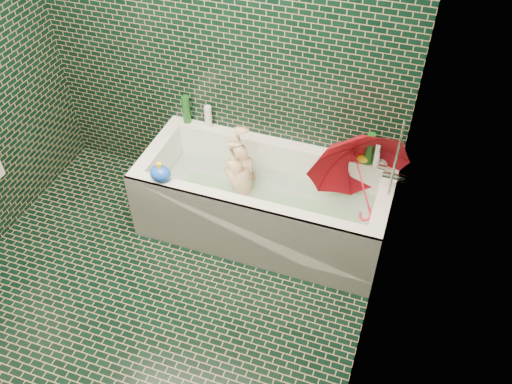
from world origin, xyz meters
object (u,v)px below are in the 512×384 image
(bathtub, at_px, (263,208))
(bath_toy, at_px, (160,173))
(umbrella, at_px, (362,181))
(child, at_px, (243,188))
(rubber_duck, at_px, (364,157))

(bathtub, xyz_separation_m, bath_toy, (-0.60, -0.30, 0.40))
(bathtub, bearing_deg, umbrella, 5.92)
(child, bearing_deg, bath_toy, -52.14)
(bathtub, xyz_separation_m, rubber_duck, (0.61, 0.32, 0.38))
(umbrella, bearing_deg, bath_toy, 176.79)
(rubber_duck, xyz_separation_m, bath_toy, (-1.21, -0.62, 0.02))
(child, xyz_separation_m, rubber_duck, (0.77, 0.27, 0.28))
(child, distance_m, rubber_duck, 0.87)
(child, bearing_deg, umbrella, 90.42)
(bathtub, bearing_deg, child, 162.95)
(bathtub, height_order, bath_toy, bath_toy)
(rubber_duck, relative_size, bath_toy, 0.73)
(child, xyz_separation_m, bath_toy, (-0.44, -0.35, 0.30))
(bathtub, height_order, child, bathtub)
(child, bearing_deg, bathtub, 72.23)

